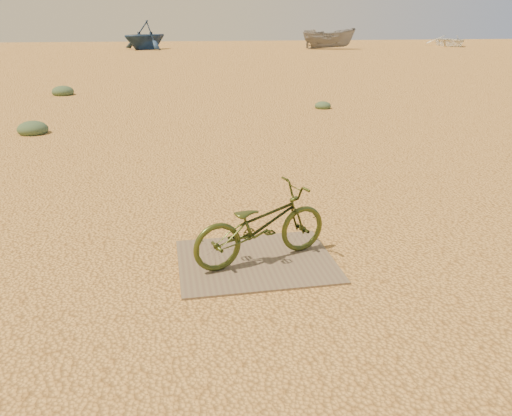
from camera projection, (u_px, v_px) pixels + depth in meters
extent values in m
plane|color=#E3A853|center=(279.00, 274.00, 4.93)|extent=(120.00, 120.00, 0.00)
cube|color=brown|center=(256.00, 261.00, 5.16)|extent=(1.59, 1.27, 0.02)
imported|color=#3A471A|center=(261.00, 225.00, 5.04)|extent=(1.57, 0.94, 0.78)
imported|color=navy|center=(145.00, 35.00, 42.74)|extent=(6.00, 5.99, 2.39)
imported|color=slate|center=(329.00, 39.00, 43.42)|extent=(4.81, 2.97, 1.75)
imported|color=white|center=(450.00, 41.00, 48.66)|extent=(4.24, 5.41, 1.02)
ellipsoid|color=#475F42|center=(33.00, 133.00, 11.04)|extent=(0.65, 0.65, 0.36)
ellipsoid|color=#475F42|center=(323.00, 108.00, 14.21)|extent=(0.46, 0.46, 0.25)
ellipsoid|color=#475F42|center=(63.00, 95.00, 16.77)|extent=(0.71, 0.71, 0.39)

